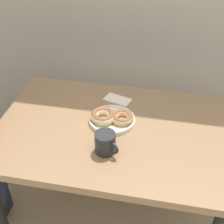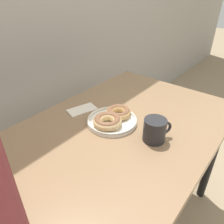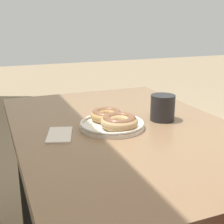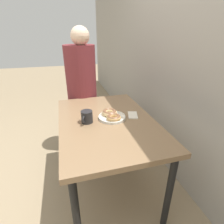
{
  "view_description": "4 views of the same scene",
  "coord_description": "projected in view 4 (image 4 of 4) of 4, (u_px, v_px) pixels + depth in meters",
  "views": [
    {
      "loc": [
        0.23,
        -0.78,
        1.72
      ],
      "look_at": [
        -0.01,
        0.43,
        0.8
      ],
      "focal_mm": 50.0,
      "sensor_mm": 36.0,
      "label": 1
    },
    {
      "loc": [
        -0.68,
        -0.1,
        1.32
      ],
      "look_at": [
        -0.01,
        0.43,
        0.8
      ],
      "focal_mm": 35.0,
      "sensor_mm": 36.0,
      "label": 2
    },
    {
      "loc": [
        -1.0,
        0.83,
        1.12
      ],
      "look_at": [
        -0.01,
        0.43,
        0.8
      ],
      "focal_mm": 50.0,
      "sensor_mm": 36.0,
      "label": 3
    },
    {
      "loc": [
        1.28,
        0.07,
        1.42
      ],
      "look_at": [
        -0.01,
        0.43,
        0.8
      ],
      "focal_mm": 28.0,
      "sensor_mm": 36.0,
      "label": 4
    }
  ],
  "objects": [
    {
      "name": "dining_table",
      "position": [
        107.0,
        128.0,
        1.51
      ],
      "size": [
        1.16,
        0.79,
        0.74
      ],
      "color": "#846647",
      "rests_on": "ground_plane"
    },
    {
      "name": "person_figure",
      "position": [
        81.0,
        88.0,
        2.08
      ],
      "size": [
        0.38,
        0.34,
        1.47
      ],
      "color": "#232838",
      "rests_on": "ground_plane"
    },
    {
      "name": "napkin",
      "position": [
        133.0,
        115.0,
        1.55
      ],
      "size": [
        0.16,
        0.12,
        0.01
      ],
      "color": "beige",
      "rests_on": "dining_table"
    },
    {
      "name": "wall_back",
      "position": [
        194.0,
        47.0,
        1.42
      ],
      "size": [
        8.0,
        0.05,
        2.6
      ],
      "color": "#9E998E",
      "rests_on": "ground_plane"
    },
    {
      "name": "donut_plate",
      "position": [
        112.0,
        115.0,
        1.49
      ],
      "size": [
        0.27,
        0.23,
        0.06
      ],
      "color": "silver",
      "rests_on": "dining_table"
    },
    {
      "name": "coffee_mug",
      "position": [
        87.0,
        116.0,
        1.42
      ],
      "size": [
        0.12,
        0.09,
        0.1
      ],
      "color": "#232326",
      "rests_on": "dining_table"
    },
    {
      "name": "ground_plane",
      "position": [
        69.0,
        192.0,
        1.69
      ],
      "size": [
        14.0,
        14.0,
        0.0
      ],
      "primitive_type": "plane",
      "color": "#937F60"
    }
  ]
}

